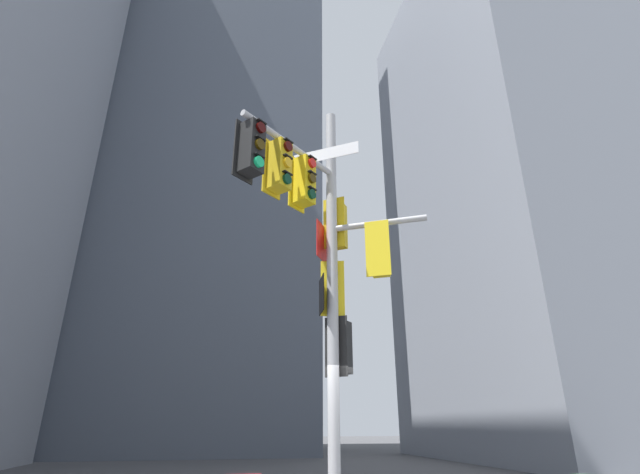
{
  "coord_description": "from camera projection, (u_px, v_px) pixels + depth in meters",
  "views": [
    {
      "loc": [
        -2.09,
        -8.63,
        1.47
      ],
      "look_at": [
        -0.32,
        -0.29,
        4.95
      ],
      "focal_mm": 25.92,
      "sensor_mm": 36.0,
      "label": 1
    }
  ],
  "objects": [
    {
      "name": "signal_pole_assembly",
      "position": [
        324.0,
        247.0,
        9.12
      ],
      "size": [
        3.87,
        2.42,
        8.14
      ],
      "color": "#B2B2B5",
      "rests_on": "ground"
    },
    {
      "name": "building_tower_right",
      "position": [
        545.0,
        184.0,
        26.31
      ],
      "size": [
        14.04,
        14.04,
        28.48
      ],
      "primitive_type": "cube",
      "color": "#9399A3",
      "rests_on": "ground"
    },
    {
      "name": "building_mid_block",
      "position": [
        213.0,
        178.0,
        33.89
      ],
      "size": [
        13.55,
        13.55,
        36.57
      ],
      "primitive_type": "cube",
      "color": "#4C5460",
      "rests_on": "ground"
    }
  ]
}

